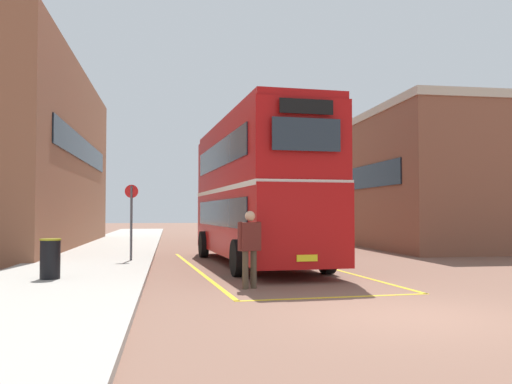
{
  "coord_description": "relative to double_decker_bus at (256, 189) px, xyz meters",
  "views": [
    {
      "loc": [
        -3.95,
        -8.69,
        1.72
      ],
      "look_at": [
        -0.61,
        12.4,
        2.52
      ],
      "focal_mm": 38.59,
      "sensor_mm": 36.0,
      "label": 1
    }
  ],
  "objects": [
    {
      "name": "ground_plane",
      "position": [
        1.11,
        5.06,
        -2.51
      ],
      "size": [
        135.6,
        135.6,
        0.0
      ],
      "primitive_type": "plane",
      "color": "brown"
    },
    {
      "name": "sidewalk_left",
      "position": [
        -5.39,
        7.46,
        -2.44
      ],
      "size": [
        4.0,
        57.6,
        0.14
      ],
      "primitive_type": "cube",
      "color": "#A39E93",
      "rests_on": "ground"
    },
    {
      "name": "brick_building_left",
      "position": [
        -10.27,
        9.71,
        1.81
      ],
      "size": [
        6.63,
        19.32,
        8.64
      ],
      "color": "brown",
      "rests_on": "ground"
    },
    {
      "name": "depot_building_right",
      "position": [
        10.4,
        8.25,
        0.8
      ],
      "size": [
        7.72,
        13.14,
        6.62
      ],
      "color": "brown",
      "rests_on": "ground"
    },
    {
      "name": "double_decker_bus",
      "position": [
        0.0,
        0.0,
        0.0
      ],
      "size": [
        3.42,
        10.61,
        4.75
      ],
      "color": "black",
      "rests_on": "ground"
    },
    {
      "name": "single_deck_bus",
      "position": [
        4.38,
        19.14,
        -0.87
      ],
      "size": [
        2.8,
        9.52,
        3.02
      ],
      "color": "black",
      "rests_on": "ground"
    },
    {
      "name": "pedestrian_boarding",
      "position": [
        -1.04,
        -5.69,
        -1.49
      ],
      "size": [
        0.54,
        0.41,
        1.76
      ],
      "color": "#473828",
      "rests_on": "ground"
    },
    {
      "name": "litter_bin",
      "position": [
        -5.63,
        -4.29,
        -1.89
      ],
      "size": [
        0.49,
        0.49,
        0.96
      ],
      "color": "black",
      "rests_on": "sidewalk_left"
    },
    {
      "name": "bus_stop_sign",
      "position": [
        -4.08,
        0.62,
        -0.86
      ],
      "size": [
        0.44,
        0.08,
        2.5
      ],
      "color": "#4C4C51",
      "rests_on": "sidewalk_left"
    },
    {
      "name": "bay_marking_yellow",
      "position": [
        0.07,
        -1.93,
        -2.51
      ],
      "size": [
        5.18,
        12.77,
        0.01
      ],
      "color": "gold",
      "rests_on": "ground"
    }
  ]
}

